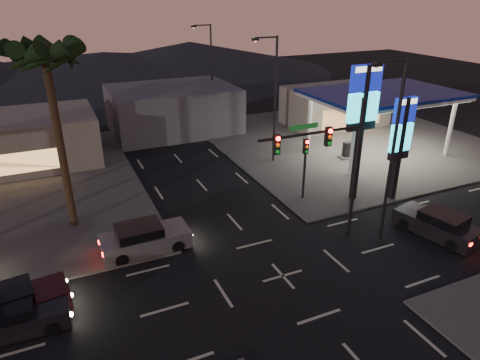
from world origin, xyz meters
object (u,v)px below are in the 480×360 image
car_lane_a_mid (13,304)px  suv_station (438,225)px  car_lane_a_front (14,318)px  car_lane_b_front (144,239)px  traffic_signal_mast (331,154)px  gas_station (383,96)px  pylon_sign_short (401,134)px  pylon_sign_tall (363,107)px

car_lane_a_mid → suv_station: (22.02, -2.49, 0.03)m
car_lane_a_front → car_lane_b_front: 7.31m
traffic_signal_mast → suv_station: traffic_signal_mast is taller
car_lane_a_mid → suv_station: suv_station is taller
gas_station → pylon_sign_short: size_ratio=1.74×
gas_station → traffic_signal_mast: bearing=-140.7°
gas_station → suv_station: 14.32m
pylon_sign_tall → pylon_sign_short: size_ratio=1.29×
pylon_sign_tall → car_lane_a_front: 21.64m
car_lane_a_front → suv_station: size_ratio=0.90×
gas_station → car_lane_a_front: 30.25m
pylon_sign_tall → car_lane_a_mid: 21.54m
gas_station → traffic_signal_mast: (-12.24, -10.01, 0.15)m
pylon_sign_tall → car_lane_a_mid: pylon_sign_tall is taller
gas_station → car_lane_a_front: gas_station is taller
car_lane_b_front → car_lane_a_front: bearing=-148.6°
traffic_signal_mast → suv_station: bearing=-19.7°
pylon_sign_tall → car_lane_b_front: pylon_sign_tall is taller
car_lane_a_front → traffic_signal_mast: bearing=2.5°
car_lane_a_mid → car_lane_b_front: size_ratio=0.95×
gas_station → pylon_sign_short: pylon_sign_short is taller
car_lane_a_front → gas_station: bearing=21.0°
pylon_sign_tall → suv_station: (1.52, -5.76, -5.68)m
car_lane_a_front → suv_station: suv_station is taller
suv_station → pylon_sign_short: bearing=78.3°
traffic_signal_mast → suv_station: 8.04m
car_lane_a_mid → gas_station: bearing=19.2°
car_lane_a_mid → car_lane_b_front: car_lane_b_front is taller
car_lane_b_front → traffic_signal_mast: bearing=-18.3°
car_lane_b_front → suv_station: (15.72, -5.36, -0.02)m
suv_station → gas_station: bearing=64.0°
gas_station → car_lane_a_mid: size_ratio=2.64×
car_lane_a_mid → car_lane_b_front: 6.93m
car_lane_a_mid → traffic_signal_mast: bearing=-0.9°
car_lane_a_front → car_lane_a_mid: (-0.06, 0.93, 0.03)m
pylon_sign_short → suv_station: size_ratio=1.44×
pylon_sign_tall → traffic_signal_mast: size_ratio=1.12×
pylon_sign_short → car_lane_a_mid: size_ratio=1.52×
pylon_sign_tall → suv_station: bearing=-75.2°
pylon_sign_tall → car_lane_b_front: bearing=-178.4°
traffic_signal_mast → car_lane_b_front: 10.93m
gas_station → traffic_signal_mast: traffic_signal_mast is taller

